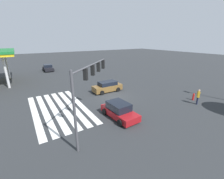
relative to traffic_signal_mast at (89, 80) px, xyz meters
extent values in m
plane|color=#2B2D30|center=(-5.47, 5.47, -4.31)|extent=(149.26, 149.26, 0.00)
cube|color=silver|center=(-5.47, -3.83, -4.31)|extent=(10.58, 0.60, 0.01)
cube|color=silver|center=(-5.47, -2.88, -4.31)|extent=(10.58, 0.60, 0.01)
cube|color=silver|center=(-5.47, -1.93, -4.31)|extent=(10.58, 0.60, 0.01)
cube|color=silver|center=(-5.47, -0.98, -4.31)|extent=(10.58, 0.60, 0.01)
cube|color=silver|center=(-5.47, -0.03, -4.31)|extent=(10.58, 0.60, 0.01)
cube|color=silver|center=(-5.47, 0.92, -4.31)|extent=(10.58, 0.60, 0.01)
cylinder|color=#47474C|center=(1.95, -1.95, -1.50)|extent=(0.18, 0.18, 5.63)
cylinder|color=#47474C|center=(-0.48, 0.48, 1.07)|extent=(4.96, 4.96, 0.12)
cube|color=black|center=(0.49, -0.49, 0.60)|extent=(0.40, 0.40, 0.84)
sphere|color=red|center=(0.38, -0.38, 0.60)|extent=(0.16, 0.16, 0.16)
cube|color=black|center=(-0.57, 0.57, 0.60)|extent=(0.40, 0.40, 0.84)
sphere|color=gold|center=(-0.68, 0.68, 0.60)|extent=(0.16, 0.16, 0.16)
cube|color=black|center=(-1.62, 1.62, 0.60)|extent=(0.40, 0.40, 0.84)
sphere|color=green|center=(-1.73, 1.73, 0.60)|extent=(0.16, 0.16, 0.16)
cube|color=black|center=(-2.68, 2.68, 0.60)|extent=(0.40, 0.40, 0.84)
sphere|color=red|center=(-2.79, 2.79, 0.60)|extent=(0.16, 0.16, 0.16)
cube|color=black|center=(-27.85, 1.48, -3.76)|extent=(4.32, 2.09, 0.73)
cube|color=black|center=(-28.01, 1.49, -3.11)|extent=(2.06, 1.82, 0.58)
cylinder|color=black|center=(-26.50, 2.43, -3.97)|extent=(0.69, 0.24, 0.68)
cylinder|color=black|center=(-26.56, 0.45, -3.97)|extent=(0.69, 0.24, 0.68)
cylinder|color=black|center=(-29.13, 2.52, -3.97)|extent=(0.69, 0.24, 0.68)
cylinder|color=black|center=(-29.20, 0.54, -3.97)|extent=(0.69, 0.24, 0.68)
cube|color=brown|center=(-7.52, 5.96, -3.74)|extent=(1.66, 4.27, 0.80)
cube|color=black|center=(-7.52, 6.00, -3.07)|extent=(1.49, 2.54, 0.54)
cylinder|color=black|center=(-6.68, 4.63, -4.00)|extent=(0.22, 0.62, 0.62)
cylinder|color=black|center=(-8.37, 4.64, -4.00)|extent=(0.22, 0.62, 0.62)
cylinder|color=black|center=(-6.68, 7.28, -4.00)|extent=(0.22, 0.62, 0.62)
cylinder|color=black|center=(-8.36, 7.28, -4.00)|extent=(0.22, 0.62, 0.62)
cube|color=maroon|center=(-0.36, 3.13, -3.83)|extent=(4.20, 1.99, 0.62)
cube|color=black|center=(-0.53, 3.12, -3.17)|extent=(2.29, 1.72, 0.70)
cylinder|color=black|center=(0.87, 4.11, -4.00)|extent=(0.64, 0.25, 0.63)
cylinder|color=black|center=(0.96, 2.27, -4.00)|extent=(0.64, 0.25, 0.63)
cylinder|color=black|center=(-1.68, 3.99, -4.00)|extent=(0.64, 0.25, 0.63)
cylinder|color=black|center=(-1.59, 2.15, -4.00)|extent=(0.64, 0.25, 0.63)
cylinder|color=silver|center=(-24.10, -6.20, -1.89)|extent=(0.36, 0.36, 4.85)
cylinder|color=silver|center=(-17.17, -6.20, -1.89)|extent=(0.36, 0.36, 4.85)
cylinder|color=#232842|center=(1.99, 12.54, -3.87)|extent=(0.14, 0.14, 0.88)
cylinder|color=#232842|center=(1.88, 12.65, -3.87)|extent=(0.14, 0.14, 0.88)
cube|color=gold|center=(1.94, 12.59, -3.09)|extent=(0.41, 0.41, 0.69)
sphere|color=tan|center=(1.94, 12.59, -2.62)|extent=(0.24, 0.24, 0.24)
cylinder|color=red|center=(0.96, 13.47, -3.96)|extent=(0.22, 0.22, 0.70)
sphere|color=red|center=(0.96, 13.47, -3.55)|extent=(0.20, 0.20, 0.20)
camera|label=1|loc=(10.30, -4.42, 3.00)|focal=24.00mm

